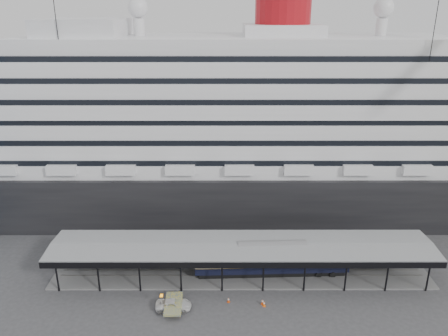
{
  "coord_description": "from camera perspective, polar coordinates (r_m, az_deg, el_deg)",
  "views": [
    {
      "loc": [
        -2.66,
        -51.09,
        37.7
      ],
      "look_at": [
        -2.61,
        8.0,
        15.94
      ],
      "focal_mm": 35.0,
      "sensor_mm": 36.0,
      "label": 1
    }
  ],
  "objects": [
    {
      "name": "traffic_cone_left",
      "position": [
        61.97,
        0.59,
        -16.84
      ],
      "size": [
        0.44,
        0.44,
        0.73
      ],
      "rotation": [
        0.0,
        0.0,
        -0.2
      ],
      "color": "#D6430B",
      "rests_on": "ground"
    },
    {
      "name": "ground",
      "position": [
        63.55,
        2.46,
        -16.2
      ],
      "size": [
        200.0,
        200.0,
        0.0
      ],
      "primitive_type": "plane",
      "color": "#39393C",
      "rests_on": "ground"
    },
    {
      "name": "platform_canopy",
      "position": [
        66.34,
        2.31,
        -11.99
      ],
      "size": [
        56.0,
        9.18,
        5.3
      ],
      "color": "slate",
      "rests_on": "ground"
    },
    {
      "name": "cruise_ship",
      "position": [
        85.35,
        1.79,
        7.1
      ],
      "size": [
        130.0,
        30.0,
        43.9
      ],
      "color": "black",
      "rests_on": "ground"
    },
    {
      "name": "pullman_carriage",
      "position": [
        66.49,
        6.23,
        -11.68
      ],
      "size": [
        22.82,
        3.77,
        22.31
      ],
      "rotation": [
        0.0,
        0.0,
        0.04
      ],
      "color": "black",
      "rests_on": "ground"
    },
    {
      "name": "traffic_cone_right",
      "position": [
        61.5,
        5.27,
        -17.24
      ],
      "size": [
        0.43,
        0.43,
        0.77
      ],
      "rotation": [
        0.0,
        0.0,
        -0.08
      ],
      "color": "#F7610D",
      "rests_on": "ground"
    },
    {
      "name": "traffic_cone_mid",
      "position": [
        61.82,
        5.06,
        -17.0
      ],
      "size": [
        0.47,
        0.47,
        0.79
      ],
      "rotation": [
        0.0,
        0.0,
        0.17
      ],
      "color": "#F5500D",
      "rests_on": "ground"
    },
    {
      "name": "port_truck",
      "position": [
        61.0,
        -6.6,
        -17.33
      ],
      "size": [
        4.81,
        2.33,
        1.32
      ],
      "primitive_type": "imported",
      "rotation": [
        0.0,
        0.0,
        1.6
      ],
      "color": "silver",
      "rests_on": "ground"
    }
  ]
}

